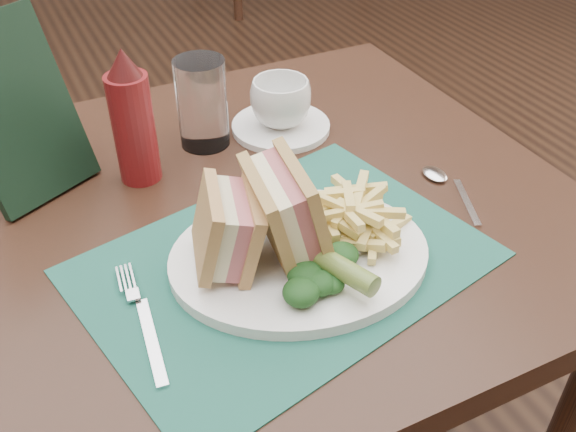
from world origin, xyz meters
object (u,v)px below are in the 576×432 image
object	(u,v)px
plate	(299,256)
ketchup_bottle	(132,117)
sandwich_half_b	(268,213)
saucer	(281,127)
placemat	(284,262)
sandwich_half_a	(207,231)
coffee_cup	(281,103)
table_main	(239,389)
drinking_glass	(202,103)
check_presenter	(17,111)

from	to	relation	value
plate	ketchup_bottle	world-z (taller)	ketchup_bottle
sandwich_half_b	saucer	xyz separation A→B (m)	(0.14, 0.27, -0.07)
placemat	sandwich_half_b	bearing A→B (deg)	158.19
placemat	sandwich_half_a	xyz separation A→B (m)	(-0.08, 0.02, 0.06)
sandwich_half_a	saucer	size ratio (longest dim) A/B	0.64
coffee_cup	ketchup_bottle	bearing A→B (deg)	-171.75
sandwich_half_a	sandwich_half_b	size ratio (longest dim) A/B	0.83
plate	sandwich_half_a	size ratio (longest dim) A/B	3.12
table_main	sandwich_half_a	size ratio (longest dim) A/B	9.36
drinking_glass	ketchup_bottle	bearing A→B (deg)	-156.91
saucer	sandwich_half_a	bearing A→B (deg)	-128.78
sandwich_half_a	ketchup_bottle	world-z (taller)	ketchup_bottle
check_presenter	saucer	bearing A→B (deg)	-28.64
sandwich_half_b	coffee_cup	bearing A→B (deg)	69.54
table_main	check_presenter	xyz separation A→B (m)	(-0.21, 0.15, 0.49)
table_main	placemat	world-z (taller)	placemat
sandwich_half_b	plate	bearing A→B (deg)	-14.05
sandwich_half_b	check_presenter	distance (m)	0.35
coffee_cup	ketchup_bottle	distance (m)	0.23
placemat	plate	bearing A→B (deg)	-21.24
placemat	sandwich_half_b	size ratio (longest dim) A/B	3.86
table_main	drinking_glass	distance (m)	0.47
coffee_cup	check_presenter	world-z (taller)	check_presenter
sandwich_half_a	sandwich_half_b	world-z (taller)	sandwich_half_b
coffee_cup	sandwich_half_a	bearing A→B (deg)	-128.78
sandwich_half_a	sandwich_half_b	xyz separation A→B (m)	(0.07, -0.01, 0.01)
plate	check_presenter	size ratio (longest dim) A/B	1.27
table_main	drinking_glass	xyz separation A→B (m)	(0.03, 0.16, 0.44)
sandwich_half_a	coffee_cup	size ratio (longest dim) A/B	1.06
table_main	saucer	bearing A→B (deg)	44.77
sandwich_half_b	drinking_glass	distance (m)	0.29
plate	saucer	xyz separation A→B (m)	(0.11, 0.29, -0.00)
placemat	ketchup_bottle	size ratio (longest dim) A/B	2.39
coffee_cup	drinking_glass	xyz separation A→B (m)	(-0.12, 0.01, 0.02)
sandwich_half_b	sandwich_half_a	bearing A→B (deg)	179.43
sandwich_half_a	drinking_glass	distance (m)	0.29
plate	drinking_glass	size ratio (longest dim) A/B	2.31
check_presenter	ketchup_bottle	bearing A→B (deg)	-44.03
ketchup_bottle	plate	bearing A→B (deg)	-65.47
table_main	ketchup_bottle	xyz separation A→B (m)	(-0.08, 0.12, 0.47)
sandwich_half_b	drinking_glass	bearing A→B (deg)	92.01
table_main	plate	distance (m)	0.41
sandwich_half_a	sandwich_half_b	bearing A→B (deg)	6.85
coffee_cup	ketchup_bottle	world-z (taller)	ketchup_bottle
ketchup_bottle	table_main	bearing A→B (deg)	-55.76
coffee_cup	plate	bearing A→B (deg)	-111.46
coffee_cup	ketchup_bottle	size ratio (longest dim) A/B	0.49
plate	check_presenter	bearing A→B (deg)	142.17
placemat	coffee_cup	size ratio (longest dim) A/B	4.90
table_main	drinking_glass	bearing A→B (deg)	78.84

